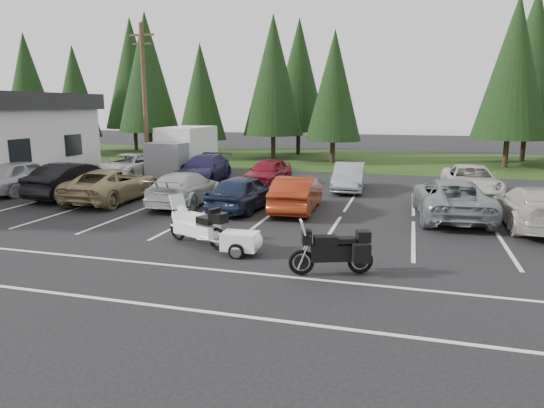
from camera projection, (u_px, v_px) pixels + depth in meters
The scene contains 32 objects.
ground at pixel (230, 234), 16.18m from camera, with size 120.00×120.00×0.00m, color black.
grass_strip at pixel (337, 159), 38.79m from camera, with size 80.00×16.00×0.01m, color #1F3511.
lake_water at pixel (399, 137), 66.91m from camera, with size 70.00×50.00×0.02m, color slate.
utility_pole at pixel (145, 97), 29.25m from camera, with size 1.60×0.26×9.00m.
box_truck at pixel (180, 151), 29.83m from camera, with size 2.40×5.60×2.90m, color silver, non-canonical shape.
stall_markings at pixel (249, 220), 18.07m from camera, with size 32.00×16.00×0.01m, color silver.
conifer_0 at pixel (27, 83), 43.70m from camera, with size 4.58×4.58×10.66m.
conifer_1 at pixel (75, 92), 41.03m from camera, with size 3.96×3.96×9.22m.
conifer_2 at pixel (147, 72), 40.60m from camera, with size 5.10×5.10×11.89m.
conifer_3 at pixel (201, 92), 38.13m from camera, with size 3.87×3.87×9.02m.
conifer_4 at pixel (273, 75), 37.81m from camera, with size 4.80×4.80×11.17m.
conifer_5 at pixel (334, 86), 35.41m from camera, with size 4.14×4.14×9.63m.
conifer_6 at pixel (514, 68), 32.42m from camera, with size 4.93×4.93×11.48m.
conifer_back_a at pixel (132, 73), 45.59m from camera, with size 5.28×5.28×12.30m.
conifer_back_b at pixel (299, 75), 41.82m from camera, with size 4.97×4.97×11.58m.
conifer_back_c at pixel (532, 61), 36.16m from camera, with size 5.50×5.50×12.81m.
car_near_0 at pixel (24, 176), 23.73m from camera, with size 1.95×4.86×1.65m, color silver.
car_near_1 at pixel (76, 180), 22.60m from camera, with size 1.72×4.94×1.63m, color black.
car_near_2 at pixel (113, 185), 21.68m from camera, with size 2.43×5.28×1.47m, color #978157.
car_near_3 at pixel (185, 188), 20.89m from camera, with size 2.00×4.91×1.43m, color #B9B9B7.
car_near_4 at pixel (244, 192), 19.82m from camera, with size 1.74×4.32×1.47m, color #18233D.
car_near_5 at pixel (297, 193), 19.59m from camera, with size 1.53×4.38×1.44m, color maroon.
car_near_6 at pixel (451, 198), 18.35m from camera, with size 2.52×5.46×1.52m, color gray.
car_near_7 at pixel (533, 207), 16.90m from camera, with size 2.05×5.05×1.46m, color #BDB7AD.
car_far_0 at pixel (129, 166), 28.58m from camera, with size 2.37×5.13×1.43m, color white.
car_far_1 at pixel (204, 169), 27.06m from camera, with size 2.08×5.12×1.48m, color #211C47.
car_far_2 at pixel (268, 172), 26.05m from camera, with size 1.67×4.16×1.42m, color maroon.
car_far_3 at pixel (349, 177), 24.41m from camera, with size 1.46×4.17×1.38m, color gray.
car_far_4 at pixel (471, 181), 22.84m from camera, with size 2.39×5.18×1.44m, color beige.
touring_motorcycle at pixel (196, 221), 14.77m from camera, with size 2.72×0.84×1.51m, color white, non-canonical shape.
cargo_trailer at pixel (240, 243), 13.84m from camera, with size 1.47×0.83×0.68m, color white, non-canonical shape.
adventure_motorcycle at pixel (331, 247), 12.17m from camera, with size 2.39×0.83×1.45m, color black, non-canonical shape.
Camera 1 is at (5.67, -14.67, 4.20)m, focal length 32.00 mm.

